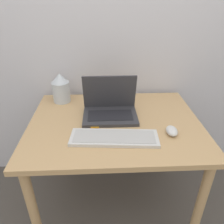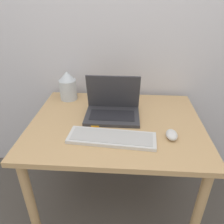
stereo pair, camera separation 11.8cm
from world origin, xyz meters
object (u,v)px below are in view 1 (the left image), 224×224
object	(u,v)px
mouse	(172,131)
mp3_player	(95,125)
vase	(61,88)
laptop	(110,107)
keyboard	(114,138)

from	to	relation	value
mouse	mp3_player	bearing A→B (deg)	165.56
vase	mp3_player	bearing A→B (deg)	-54.06
laptop	mp3_player	size ratio (longest dim) A/B	4.87
mp3_player	laptop	bearing A→B (deg)	51.83
vase	mp3_player	world-z (taller)	vase
laptop	mp3_player	distance (m)	0.15
mouse	mp3_player	world-z (taller)	mouse
laptop	vase	xyz separation A→B (m)	(-0.32, 0.21, 0.05)
vase	keyboard	bearing A→B (deg)	-54.02
keyboard	mouse	world-z (taller)	mouse
mouse	vase	bearing A→B (deg)	146.42
laptop	vase	distance (m)	0.39
keyboard	mp3_player	world-z (taller)	keyboard
keyboard	vase	size ratio (longest dim) A/B	2.32
laptop	keyboard	size ratio (longest dim) A/B	0.70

